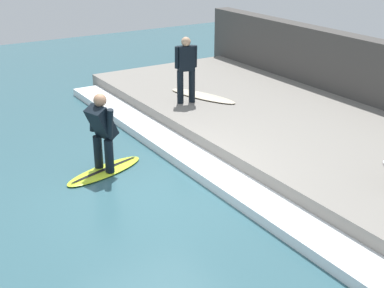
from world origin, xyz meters
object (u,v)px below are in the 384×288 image
(surfer_riding, at_px, (102,129))
(surfer_waiting_near, at_px, (186,66))
(surfboard_riding, at_px, (105,171))
(surfboard_waiting_near, at_px, (203,96))

(surfer_riding, xyz_separation_m, surfer_waiting_near, (2.88, 1.75, 0.41))
(surfboard_riding, relative_size, surfer_riding, 1.21)
(surfboard_riding, xyz_separation_m, surfer_riding, (0.00, 0.00, 0.85))
(surfboard_riding, xyz_separation_m, surfboard_waiting_near, (3.45, 1.91, 0.41))
(surfboard_waiting_near, bearing_deg, surfer_waiting_near, -164.87)
(surfer_riding, distance_m, surfer_waiting_near, 3.40)
(surfboard_riding, height_order, surfer_riding, surfer_riding)
(surfboard_riding, distance_m, surfboard_waiting_near, 3.97)
(surfer_waiting_near, bearing_deg, surfboard_waiting_near, 15.13)
(surfboard_riding, bearing_deg, surfer_riding, 0.00)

